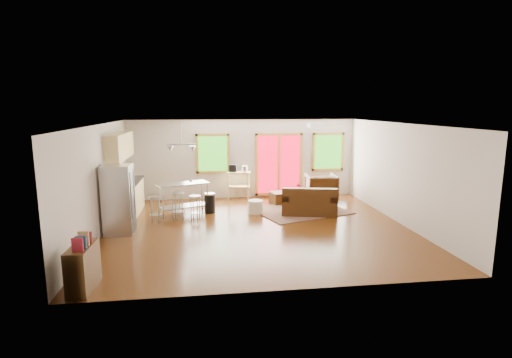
{
  "coord_description": "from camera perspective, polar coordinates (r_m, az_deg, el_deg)",
  "views": [
    {
      "loc": [
        -1.34,
        -9.59,
        3.01
      ],
      "look_at": [
        0.0,
        0.3,
        1.2
      ],
      "focal_mm": 28.0,
      "sensor_mm": 36.0,
      "label": 1
    }
  ],
  "objects": [
    {
      "name": "island",
      "position": [
        11.43,
        -10.35,
        -1.97
      ],
      "size": [
        1.53,
        1.04,
        0.9
      ],
      "rotation": [
        0.0,
        0.0,
        0.37
      ],
      "color": "#B7BABC",
      "rests_on": "floor"
    },
    {
      "name": "bar_stool_c",
      "position": [
        10.78,
        -8.69,
        -3.28
      ],
      "size": [
        0.4,
        0.4,
        0.68
      ],
      "rotation": [
        0.0,
        0.0,
        -0.31
      ],
      "color": "#B7BABC",
      "rests_on": "floor"
    },
    {
      "name": "bar_stool_a",
      "position": [
        10.78,
        -14.22,
        -3.37
      ],
      "size": [
        0.34,
        0.34,
        0.7
      ],
      "rotation": [
        0.0,
        0.0,
        -0.02
      ],
      "color": "#B7BABC",
      "rests_on": "floor"
    },
    {
      "name": "loveseat",
      "position": [
        11.4,
        7.59,
        -3.46
      ],
      "size": [
        1.68,
        1.18,
        0.81
      ],
      "rotation": [
        0.0,
        0.0,
        -0.22
      ],
      "color": "#321C0A",
      "rests_on": "floor"
    },
    {
      "name": "refrigerator",
      "position": [
        10.07,
        -19.01,
        -2.78
      ],
      "size": [
        0.69,
        0.66,
        1.66
      ],
      "rotation": [
        0.0,
        0.0,
        -0.02
      ],
      "color": "#B7BABC",
      "rests_on": "floor"
    },
    {
      "name": "ottoman",
      "position": [
        12.6,
        3.43,
        -2.7
      ],
      "size": [
        0.66,
        0.66,
        0.36
      ],
      "primitive_type": "cube",
      "rotation": [
        0.0,
        0.0,
        0.24
      ],
      "color": "#321C0A",
      "rests_on": "floor"
    },
    {
      "name": "window_right",
      "position": [
        13.8,
        10.25,
        3.84
      ],
      "size": [
        1.1,
        0.05,
        1.3
      ],
      "color": "#1F5711",
      "rests_on": "back_wall"
    },
    {
      "name": "ceiling",
      "position": [
        9.69,
        0.24,
        7.92
      ],
      "size": [
        7.5,
        7.0,
        0.02
      ],
      "primitive_type": "cube",
      "color": "silver",
      "rests_on": "ground"
    },
    {
      "name": "coffee_table",
      "position": [
        12.29,
        7.33,
        -2.46
      ],
      "size": [
        1.03,
        0.78,
        0.37
      ],
      "rotation": [
        0.0,
        0.0,
        -0.28
      ],
      "color": "#3C2711",
      "rests_on": "floor"
    },
    {
      "name": "floor",
      "position": [
        10.14,
        0.23,
        -7.05
      ],
      "size": [
        7.5,
        7.0,
        0.02
      ],
      "primitive_type": "cube",
      "color": "#3C1D09",
      "rests_on": "ground"
    },
    {
      "name": "pouf",
      "position": [
        11.45,
        -0.06,
        -3.98
      ],
      "size": [
        0.43,
        0.43,
        0.37
      ],
      "primitive_type": "cylinder",
      "rotation": [
        0.0,
        0.0,
        0.0
      ],
      "color": "silver",
      "rests_on": "floor"
    },
    {
      "name": "front_wall",
      "position": [
        6.45,
        4.55,
        -5.13
      ],
      "size": [
        7.5,
        0.02,
        2.6
      ],
      "primitive_type": "cube",
      "color": "beige",
      "rests_on": "ground"
    },
    {
      "name": "pendant_light",
      "position": [
        11.16,
        -10.59,
        4.39
      ],
      "size": [
        0.8,
        0.18,
        0.79
      ],
      "color": "gray",
      "rests_on": "ceiling"
    },
    {
      "name": "french_doors",
      "position": [
        13.43,
        3.27,
        2.09
      ],
      "size": [
        1.6,
        0.05,
        2.1
      ],
      "color": "#B3081C",
      "rests_on": "back_wall"
    },
    {
      "name": "window_left",
      "position": [
        13.14,
        -6.19,
        3.63
      ],
      "size": [
        1.1,
        0.05,
        1.3
      ],
      "color": "#1F5711",
      "rests_on": "back_wall"
    },
    {
      "name": "left_wall",
      "position": [
        10.04,
        -21.55,
        -0.26
      ],
      "size": [
        0.02,
        7.0,
        2.6
      ],
      "primitive_type": "cube",
      "color": "beige",
      "rests_on": "ground"
    },
    {
      "name": "trash_can",
      "position": [
        11.56,
        -6.61,
        -3.4
      ],
      "size": [
        0.36,
        0.36,
        0.57
      ],
      "rotation": [
        0.0,
        0.0,
        0.19
      ],
      "color": "black",
      "rests_on": "floor"
    },
    {
      "name": "armchair",
      "position": [
        13.02,
        9.25,
        -1.04
      ],
      "size": [
        1.0,
        0.94,
        0.96
      ],
      "primitive_type": "imported",
      "rotation": [
        0.0,
        0.0,
        3.07
      ],
      "color": "#321C0A",
      "rests_on": "floor"
    },
    {
      "name": "right_wall",
      "position": [
        10.99,
        20.04,
        0.71
      ],
      "size": [
        0.02,
        7.0,
        2.6
      ],
      "primitive_type": "cube",
      "color": "beige",
      "rests_on": "ground"
    },
    {
      "name": "bookshelf",
      "position": [
        7.36,
        -23.5,
        -11.43
      ],
      "size": [
        0.37,
        0.87,
        1.01
      ],
      "rotation": [
        0.0,
        0.0,
        -0.04
      ],
      "color": "#3C2711",
      "rests_on": "floor"
    },
    {
      "name": "back_wall",
      "position": [
        13.27,
        -1.86,
        2.88
      ],
      "size": [
        7.5,
        0.02,
        2.6
      ],
      "primitive_type": "cube",
      "color": "beige",
      "rests_on": "ground"
    },
    {
      "name": "vase",
      "position": [
        12.17,
        6.09,
        -1.58
      ],
      "size": [
        0.21,
        0.21,
        0.33
      ],
      "rotation": [
        0.0,
        0.0,
        0.08
      ],
      "color": "silver",
      "rests_on": "coffee_table"
    },
    {
      "name": "cup",
      "position": [
        11.23,
        -9.32,
        -0.14
      ],
      "size": [
        0.12,
        0.1,
        0.11
      ],
      "primitive_type": "imported",
      "rotation": [
        0.0,
        0.0,
        -0.14
      ],
      "color": "silver",
      "rests_on": "island"
    },
    {
      "name": "cabinets",
      "position": [
        11.68,
        -18.18,
        -0.51
      ],
      "size": [
        0.64,
        2.24,
        2.3
      ],
      "color": "#D5BD74",
      "rests_on": "floor"
    },
    {
      "name": "ceiling_flush",
      "position": [
        10.61,
        8.45,
        7.58
      ],
      "size": [
        0.35,
        0.35,
        0.12
      ],
      "primitive_type": "cube",
      "color": "white",
      "rests_on": "ceiling"
    },
    {
      "name": "bar_stool_b",
      "position": [
        10.91,
        -11.17,
        -2.9
      ],
      "size": [
        0.47,
        0.47,
        0.75
      ],
      "rotation": [
        0.0,
        0.0,
        0.42
      ],
      "color": "#B7BABC",
      "rests_on": "floor"
    },
    {
      "name": "book",
      "position": [
        11.91,
        8.63,
        -1.74
      ],
      "size": [
        0.22,
        0.12,
        0.31
      ],
      "primitive_type": "imported",
      "rotation": [
        0.0,
        0.0,
        -0.4
      ],
      "color": "maroon",
      "rests_on": "coffee_table"
    },
    {
      "name": "kitchen_cart",
      "position": [
        13.13,
        -2.56,
        0.51
      ],
      "size": [
        0.84,
        0.64,
        1.15
      ],
      "rotation": [
        0.0,
        0.0,
        -0.22
      ],
      "color": "#D5BD74",
      "rests_on": "floor"
    },
    {
      "name": "rug",
      "position": [
        11.79,
        6.42,
        -4.51
      ],
      "size": [
        2.99,
        2.64,
        0.03
      ],
      "primitive_type": "cube",
      "rotation": [
        0.0,
        0.0,
        0.33
      ],
      "color": "#556241",
      "rests_on": "floor"
    }
  ]
}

